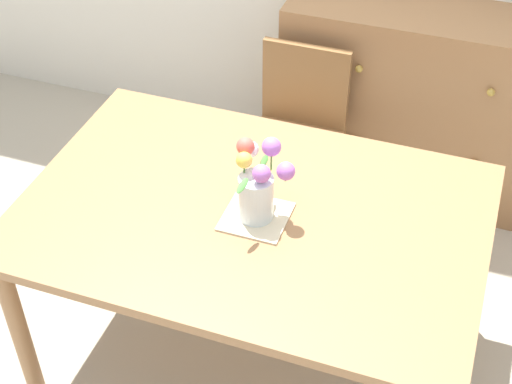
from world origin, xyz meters
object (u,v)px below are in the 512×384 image
object	(u,v)px
dining_table	(253,226)
flower_vase	(258,183)
dresser	(424,105)
chair_far	(297,127)

from	to	relation	value
dining_table	flower_vase	bearing A→B (deg)	-32.68
dining_table	flower_vase	distance (m)	0.23
dining_table	dresser	distance (m)	1.41
dresser	flower_vase	size ratio (longest dim) A/B	4.68
dining_table	chair_far	size ratio (longest dim) A/B	1.89
chair_far	flower_vase	size ratio (longest dim) A/B	3.00
chair_far	flower_vase	xyz separation A→B (m)	(0.13, -0.93, 0.41)
dining_table	dresser	bearing A→B (deg)	71.94
chair_far	flower_vase	world-z (taller)	flower_vase
dining_table	flower_vase	world-z (taller)	flower_vase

